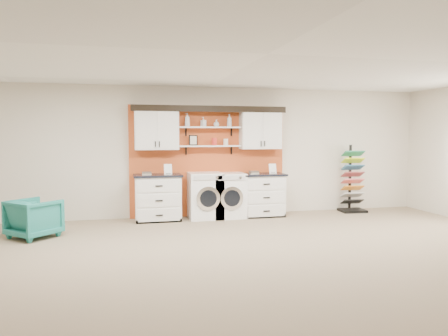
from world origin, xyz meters
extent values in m
plane|color=#87785B|center=(0.00, 0.00, 0.00)|extent=(10.00, 10.00, 0.00)
plane|color=white|center=(0.00, 0.00, 2.80)|extent=(10.00, 10.00, 0.00)
plane|color=beige|center=(0.00, 4.00, 1.40)|extent=(10.00, 0.00, 10.00)
cube|color=#B84A1F|center=(0.00, 3.96, 1.20)|extent=(3.40, 0.07, 2.40)
cube|color=white|center=(-1.13, 3.80, 1.88)|extent=(0.90, 0.34, 0.84)
cube|color=white|center=(-1.35, 3.62, 1.88)|extent=(0.42, 0.01, 0.78)
cube|color=white|center=(-0.91, 3.62, 1.88)|extent=(0.42, 0.01, 0.78)
cube|color=white|center=(1.13, 3.80, 1.88)|extent=(0.90, 0.34, 0.84)
cube|color=white|center=(0.91, 3.62, 1.88)|extent=(0.42, 0.01, 0.78)
cube|color=white|center=(1.35, 3.62, 1.88)|extent=(0.42, 0.01, 0.78)
cube|color=white|center=(0.00, 3.80, 1.53)|extent=(1.32, 0.28, 0.03)
cube|color=white|center=(0.00, 3.80, 1.93)|extent=(1.32, 0.28, 0.03)
cube|color=black|center=(0.00, 3.82, 2.33)|extent=(3.30, 0.40, 0.10)
cube|color=black|center=(0.00, 3.63, 2.27)|extent=(3.30, 0.04, 0.04)
cube|color=black|center=(-0.35, 3.85, 1.66)|extent=(0.18, 0.02, 0.22)
cube|color=beige|center=(-0.35, 3.84, 1.66)|extent=(0.14, 0.01, 0.18)
cylinder|color=red|center=(0.10, 3.80, 1.62)|extent=(0.11, 0.11, 0.16)
cylinder|color=silver|center=(0.35, 3.80, 1.61)|extent=(0.10, 0.10, 0.14)
cube|color=white|center=(-1.13, 3.65, 0.46)|extent=(0.92, 0.60, 0.92)
cube|color=black|center=(-1.13, 3.38, 0.04)|extent=(0.92, 0.06, 0.07)
cube|color=black|center=(-1.13, 3.65, 0.94)|extent=(0.98, 0.66, 0.04)
cube|color=white|center=(-1.13, 3.34, 0.75)|extent=(0.84, 0.02, 0.25)
cube|color=white|center=(-1.13, 3.34, 0.46)|extent=(0.84, 0.02, 0.25)
cube|color=white|center=(-1.13, 3.34, 0.16)|extent=(0.84, 0.02, 0.25)
cube|color=white|center=(1.13, 3.65, 0.45)|extent=(0.89, 0.60, 0.89)
cube|color=black|center=(1.13, 3.38, 0.03)|extent=(0.89, 0.06, 0.07)
cube|color=black|center=(1.13, 3.65, 0.91)|extent=(0.95, 0.66, 0.04)
cube|color=white|center=(1.13, 3.34, 0.73)|extent=(0.81, 0.02, 0.25)
cube|color=white|center=(1.13, 3.34, 0.45)|extent=(0.81, 0.02, 0.25)
cube|color=white|center=(1.13, 3.34, 0.16)|extent=(0.81, 0.02, 0.25)
cube|color=white|center=(-0.13, 3.65, 0.49)|extent=(0.70, 0.66, 0.97)
cube|color=silver|center=(-0.13, 3.31, 0.90)|extent=(0.59, 0.02, 0.10)
cylinder|color=silver|center=(-0.13, 3.31, 0.47)|extent=(0.49, 0.05, 0.49)
cylinder|color=black|center=(-0.13, 3.29, 0.47)|extent=(0.35, 0.03, 0.35)
cube|color=white|center=(0.36, 3.65, 0.48)|extent=(0.68, 0.66, 0.96)
cube|color=silver|center=(0.36, 3.31, 0.89)|extent=(0.58, 0.02, 0.10)
cylinder|color=silver|center=(0.36, 3.31, 0.46)|extent=(0.48, 0.05, 0.48)
cylinder|color=black|center=(0.36, 3.29, 0.46)|extent=(0.34, 0.03, 0.34)
cube|color=black|center=(3.32, 3.65, 0.03)|extent=(0.60, 0.52, 0.06)
cube|color=black|center=(3.33, 3.82, 0.79)|extent=(0.05, 0.05, 1.49)
cube|color=black|center=(3.32, 3.67, 0.23)|extent=(0.49, 0.30, 0.14)
cube|color=silver|center=(3.32, 3.67, 0.39)|extent=(0.49, 0.30, 0.14)
cube|color=orange|center=(3.32, 3.67, 0.55)|extent=(0.49, 0.30, 0.14)
cube|color=#F76E78|center=(3.32, 3.67, 0.71)|extent=(0.49, 0.30, 0.14)
cube|color=#913C3D|center=(3.32, 3.67, 0.87)|extent=(0.49, 0.30, 0.14)
cube|color=teal|center=(3.32, 3.67, 1.03)|extent=(0.49, 0.30, 0.14)
cube|color=#E7FF1A|center=(3.32, 3.67, 1.18)|extent=(0.49, 0.30, 0.14)
cube|color=#248569|center=(3.32, 3.67, 1.34)|extent=(0.49, 0.30, 0.14)
imported|color=#1B766F|center=(-3.33, 2.60, 0.34)|extent=(1.03, 1.03, 0.67)
imported|color=silver|center=(-0.48, 3.80, 2.09)|extent=(0.15, 0.15, 0.28)
imported|color=silver|center=(-0.14, 3.80, 2.05)|extent=(0.12, 0.12, 0.20)
imported|color=silver|center=(0.14, 3.80, 2.02)|extent=(0.15, 0.15, 0.15)
imported|color=silver|center=(0.43, 3.80, 2.08)|extent=(0.13, 0.13, 0.27)
camera|label=1|loc=(-1.83, -5.37, 1.77)|focal=35.00mm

